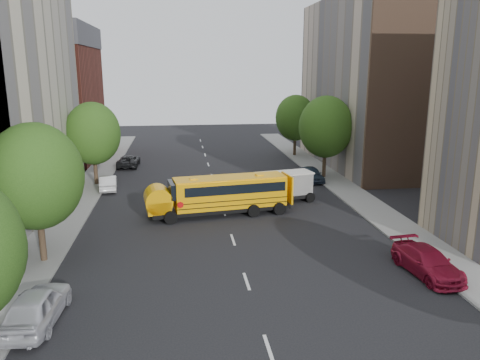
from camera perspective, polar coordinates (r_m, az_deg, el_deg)
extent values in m
plane|color=black|center=(31.92, -1.29, -6.04)|extent=(120.00, 120.00, 0.00)
cube|color=slate|center=(37.41, -20.01, -3.82)|extent=(3.00, 80.00, 0.12)
cube|color=slate|center=(39.35, 14.78, -2.60)|extent=(3.00, 80.00, 0.12)
cube|color=silver|center=(41.43, -2.80, -1.42)|extent=(0.15, 64.00, 0.01)
cube|color=maroon|center=(59.90, -22.05, 8.56)|extent=(10.00, 15.00, 13.00)
cube|color=#C1AC96|center=(54.26, 15.82, 11.26)|extent=(10.00, 22.00, 18.00)
cube|color=brown|center=(44.35, 21.45, 10.44)|extent=(10.10, 0.30, 18.00)
cylinder|color=#F3B014|center=(66.14, 21.88, 18.54)|extent=(1.00, 1.00, 35.00)
cylinder|color=#38281C|center=(28.58, -22.99, -6.48)|extent=(0.36, 0.36, 2.88)
ellipsoid|color=#1D4312|center=(27.64, -23.66, 0.41)|extent=(5.12, 5.12, 5.89)
cylinder|color=#38281C|center=(45.54, -17.19, 1.16)|extent=(0.36, 0.36, 2.81)
ellipsoid|color=#1D4312|center=(44.96, -17.50, 5.44)|extent=(4.99, 4.99, 5.74)
cylinder|color=#38281C|center=(47.06, 10.23, 2.04)|extent=(0.36, 0.36, 2.95)
ellipsoid|color=#1D4312|center=(46.49, 10.42, 6.40)|extent=(5.25, 5.25, 6.04)
cylinder|color=#38281C|center=(58.43, 6.68, 4.28)|extent=(0.36, 0.36, 2.74)
ellipsoid|color=#1D4312|center=(57.99, 6.77, 7.54)|extent=(4.86, 4.86, 5.59)
cube|color=black|center=(34.97, -2.36, -3.41)|extent=(10.49, 3.74, 0.27)
cube|color=#F4A504|center=(34.79, -1.35, -1.45)|extent=(8.49, 3.42, 2.11)
cube|color=#F4A504|center=(34.14, -9.28, -3.04)|extent=(1.93, 2.32, 0.92)
cube|color=black|center=(33.96, -7.74, -1.15)|extent=(0.75, 2.15, 1.10)
cube|color=#F4A504|center=(34.52, -1.36, 0.27)|extent=(8.46, 3.24, 0.13)
cube|color=black|center=(34.71, -1.06, -0.70)|extent=(7.77, 3.37, 0.69)
cube|color=black|center=(34.98, -1.34, -2.61)|extent=(8.49, 3.47, 0.05)
cube|color=black|center=(34.88, -1.35, -2.04)|extent=(8.49, 3.47, 0.05)
cube|color=#F4A504|center=(36.00, 5.10, -0.99)|extent=(0.46, 2.29, 2.11)
cube|color=#F4A504|center=(34.00, -5.40, 0.16)|extent=(0.62, 0.62, 0.09)
cube|color=#F4A504|center=(35.06, 1.98, 0.62)|extent=(0.62, 0.62, 0.09)
cylinder|color=#F4A504|center=(34.02, -9.31, -2.30)|extent=(2.20, 2.35, 1.92)
cylinder|color=red|center=(33.03, -6.84, -2.95)|extent=(0.46, 0.10, 0.46)
cylinder|color=black|center=(33.30, -7.91, -4.49)|extent=(0.95, 0.40, 0.92)
cylinder|color=black|center=(35.47, -8.42, -3.38)|extent=(0.95, 0.40, 0.92)
cylinder|color=black|center=(34.42, 1.36, -3.76)|extent=(0.95, 0.40, 0.92)
cylinder|color=black|center=(36.53, 0.31, -2.73)|extent=(0.95, 0.40, 0.92)
cylinder|color=black|center=(34.98, 4.23, -3.51)|extent=(0.95, 0.40, 0.92)
cylinder|color=black|center=(37.05, 3.04, -2.51)|extent=(0.95, 0.40, 0.92)
cube|color=black|center=(38.32, 4.69, -1.97)|extent=(5.95, 3.00, 0.28)
cube|color=silver|center=(38.26, 5.37, -0.47)|extent=(4.63, 2.64, 1.70)
cube|color=silver|center=(37.36, 1.79, -1.21)|extent=(1.66, 2.03, 1.14)
cube|color=silver|center=(38.05, 5.40, 0.84)|extent=(4.83, 2.77, 0.11)
cylinder|color=black|center=(36.72, 2.30, -2.75)|extent=(0.83, 0.39, 0.80)
cylinder|color=black|center=(38.42, 1.27, -2.00)|extent=(0.83, 0.39, 0.80)
cylinder|color=black|center=(37.59, 5.53, -2.42)|extent=(0.83, 0.39, 0.80)
cylinder|color=black|center=(39.25, 4.38, -1.70)|extent=(0.83, 0.39, 0.80)
cylinder|color=black|center=(38.48, 8.36, -2.12)|extent=(0.83, 0.39, 0.80)
cylinder|color=black|center=(40.10, 7.11, -1.44)|extent=(0.83, 0.39, 0.80)
imported|color=silver|center=(22.38, -23.54, -13.92)|extent=(2.20, 4.82, 1.60)
imported|color=silver|center=(43.45, -15.75, -0.31)|extent=(1.82, 4.17, 1.33)
imported|color=black|center=(53.14, -13.42, 2.29)|extent=(2.34, 4.78, 1.31)
imported|color=maroon|center=(26.96, 21.86, -9.25)|extent=(2.46, 5.03, 1.41)
imported|color=#2F3E52|center=(45.61, 8.70, 0.72)|extent=(1.88, 4.16, 1.39)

